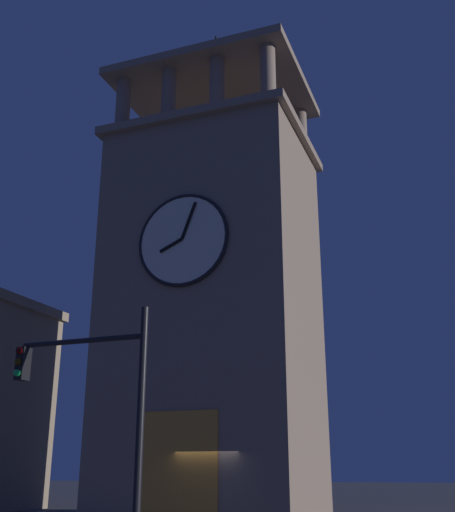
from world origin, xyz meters
The scene contains 2 objects.
clocktower centered at (1.15, -2.73, 9.00)m, with size 9.15×7.61×23.72m.
traffic_signal_near centered at (-1.90, 11.54, 3.34)m, with size 3.26×0.41×5.16m.
Camera 1 is at (-9.39, 23.44, 1.78)m, focal length 44.63 mm.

